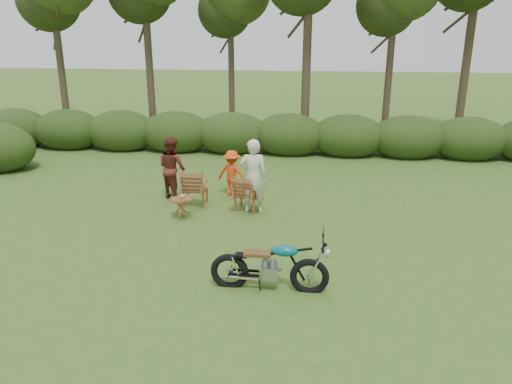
# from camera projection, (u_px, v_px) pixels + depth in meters

# --- Properties ---
(ground) EXTENTS (80.00, 80.00, 0.00)m
(ground) POSITION_uv_depth(u_px,v_px,m) (267.00, 277.00, 8.96)
(ground) COLOR #36531B
(ground) RESTS_ON ground
(tree_line) EXTENTS (22.52, 11.62, 8.14)m
(tree_line) POSITION_uv_depth(u_px,v_px,m) (307.00, 39.00, 16.84)
(tree_line) COLOR #3C3020
(tree_line) RESTS_ON ground
(motorcycle) EXTENTS (1.93, 0.78, 1.09)m
(motorcycle) POSITION_uv_depth(u_px,v_px,m) (269.00, 288.00, 8.57)
(motorcycle) COLOR #0C999F
(motorcycle) RESTS_ON ground
(lawn_chair_right) EXTENTS (0.73, 0.73, 0.88)m
(lawn_chair_right) POSITION_uv_depth(u_px,v_px,m) (248.00, 210.00, 12.16)
(lawn_chair_right) COLOR brown
(lawn_chair_right) RESTS_ON ground
(lawn_chair_left) EXTENTS (0.64, 0.64, 0.91)m
(lawn_chair_left) POSITION_uv_depth(u_px,v_px,m) (196.00, 204.00, 12.52)
(lawn_chair_left) COLOR brown
(lawn_chair_left) RESTS_ON ground
(side_table) EXTENTS (0.58, 0.55, 0.48)m
(side_table) POSITION_uv_depth(u_px,v_px,m) (182.00, 208.00, 11.60)
(side_table) COLOR brown
(side_table) RESTS_ON ground
(cup) EXTENTS (0.14, 0.14, 0.09)m
(cup) POSITION_uv_depth(u_px,v_px,m) (182.00, 196.00, 11.52)
(cup) COLOR beige
(cup) RESTS_ON side_table
(adult_a) EXTENTS (0.67, 0.45, 1.80)m
(adult_a) POSITION_uv_depth(u_px,v_px,m) (253.00, 212.00, 12.01)
(adult_a) COLOR beige
(adult_a) RESTS_ON ground
(adult_b) EXTENTS (0.99, 0.96, 1.61)m
(adult_b) POSITION_uv_depth(u_px,v_px,m) (174.00, 197.00, 13.03)
(adult_b) COLOR #592319
(adult_b) RESTS_ON ground
(child) EXTENTS (0.87, 0.62, 1.21)m
(child) POSITION_uv_depth(u_px,v_px,m) (232.00, 195.00, 13.19)
(child) COLOR #DD4214
(child) RESTS_ON ground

